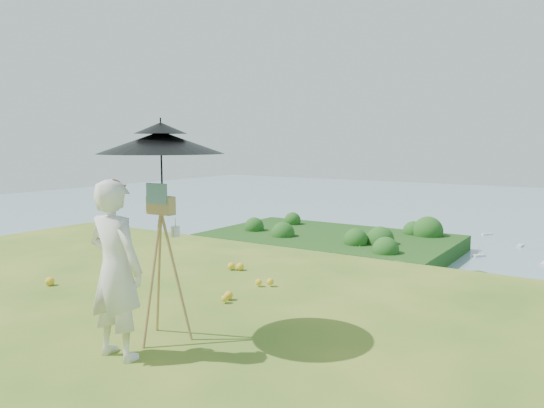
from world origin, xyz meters
The scene contains 7 objects.
peninsula centered at (-75.00, 155.00, -29.00)m, with size 90.00×60.00×12.00m, color #13390F, non-canonical shape.
slope_trees centered at (0.00, 35.00, -15.00)m, with size 110.00×50.00×6.00m, color #1C5218, non-canonical shape.
moored_boats centered at (-12.50, 161.00, -33.65)m, with size 140.00×140.00×0.70m, color silver, non-canonical shape.
painter centered at (0.87, 1.22, 0.92)m, with size 0.67×0.44×1.83m, color white.
field_easel centered at (0.91, 1.83, 0.88)m, with size 0.67×0.67×1.75m, color olive, non-canonical shape.
sun_umbrella centered at (0.91, 1.86, 1.95)m, with size 1.37×1.37×1.01m, color black, non-canonical shape.
painter_cap centered at (0.87, 1.22, 1.78)m, with size 0.20×0.24×0.10m, color #BD6767, non-canonical shape.
Camera 1 is at (5.06, -2.28, 2.20)m, focal length 35.00 mm.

